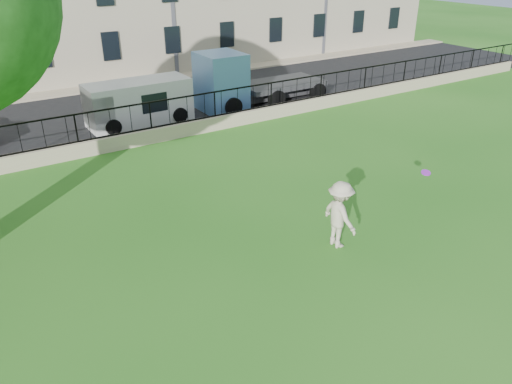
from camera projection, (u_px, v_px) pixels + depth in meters
ground at (347, 291)px, 11.89m from camera, size 120.00×120.00×0.00m
retaining_wall at (152, 135)px, 20.80m from camera, size 50.00×0.40×0.60m
iron_railing at (150, 116)px, 20.42m from camera, size 50.00×0.05×1.13m
street at (116, 114)px, 24.47m from camera, size 60.00×9.00×0.01m
sidewalk at (86, 90)px, 28.37m from camera, size 60.00×1.40×0.12m
man at (340, 215)px, 13.30m from camera, size 0.77×1.26×1.89m
frisbee at (426, 173)px, 14.11m from camera, size 0.32×0.31×0.12m
white_van at (139, 102)px, 22.75m from camera, size 4.68×1.86×1.96m
blue_truck at (261, 76)px, 25.53m from camera, size 6.72×2.42×2.81m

